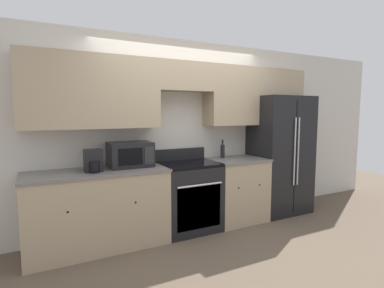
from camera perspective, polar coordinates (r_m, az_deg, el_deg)
The scene contains 9 objects.
ground_plane at distance 4.04m, azimuth 2.11°, elevation -17.22°, with size 12.00×12.00×0.00m, color brown.
wall_back at distance 4.22m, azimuth -1.60°, elevation 5.47°, with size 8.00×0.39×2.60m.
lower_cabinets_left at distance 3.76m, azimuth -17.38°, elevation -11.76°, with size 1.62×0.64×0.92m.
lower_cabinets_right at distance 4.51m, azimuth 8.40°, elevation -8.55°, with size 0.82×0.64×0.92m.
oven_range at distance 4.12m, azimuth -0.67°, elevation -9.85°, with size 0.78×0.65×1.08m.
refrigerator at distance 4.99m, azimuth 16.17°, elevation -1.95°, with size 0.90×0.73×1.84m.
microwave at distance 3.78m, azimuth -11.69°, elevation -1.96°, with size 0.52×0.38×0.31m.
bottle at distance 4.47m, azimuth 5.82°, elevation -1.27°, with size 0.06×0.06×0.26m.
paper_towel_holder at distance 3.58m, azimuth -18.27°, elevation -3.16°, with size 0.20×0.22×0.25m.
Camera 1 is at (-1.83, -3.23, 1.60)m, focal length 28.00 mm.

